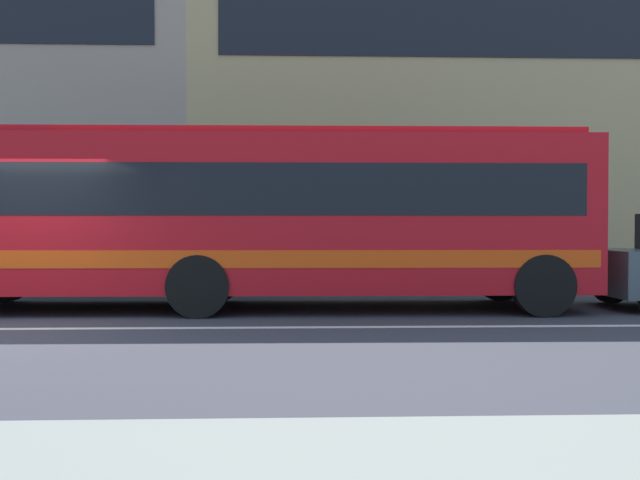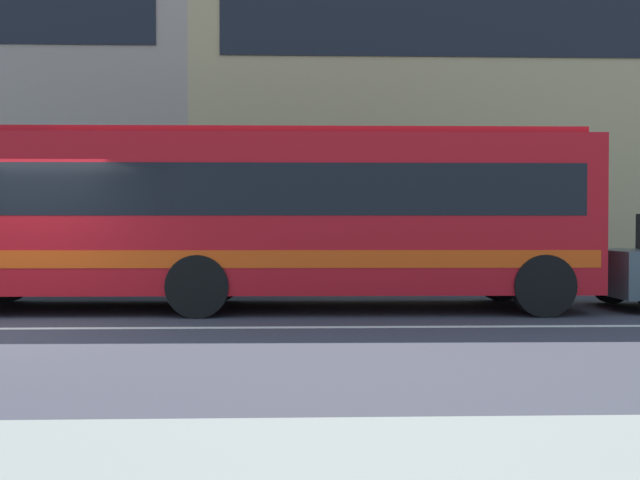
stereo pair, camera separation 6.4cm
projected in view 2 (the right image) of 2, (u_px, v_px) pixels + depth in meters
name	position (u px, v px, depth m)	size (l,w,h in m)	color
hedge_row_far	(8.00, 266.00, 14.71)	(13.19, 1.10, 1.10)	#26602C
apartment_block_right	(519.00, 90.00, 23.75)	(22.39, 10.98, 13.02)	tan
transit_bus	(250.00, 213.00, 11.37)	(11.63, 2.68, 3.06)	red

